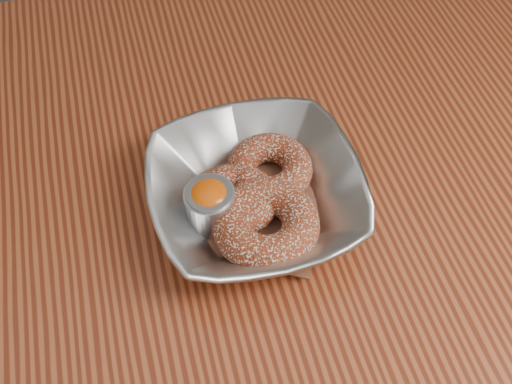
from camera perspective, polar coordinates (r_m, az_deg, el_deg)
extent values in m
cube|color=brown|center=(0.67, 0.65, 0.06)|extent=(1.20, 0.80, 0.04)
cube|color=maroon|center=(1.34, 19.35, 6.92)|extent=(0.06, 0.06, 0.71)
imported|color=#B1B3B8|center=(0.62, 0.00, -0.17)|extent=(0.22, 0.22, 0.05)
cube|color=brown|center=(0.63, 0.00, -1.12)|extent=(0.20, 0.20, 0.00)
torus|color=maroon|center=(0.64, 1.31, 2.21)|extent=(0.09, 0.09, 0.03)
torus|color=maroon|center=(0.59, 0.96, -3.06)|extent=(0.12, 0.12, 0.04)
torus|color=maroon|center=(0.61, -1.93, -0.75)|extent=(0.09, 0.09, 0.03)
cylinder|color=#B1B3B8|center=(0.60, -4.36, -1.44)|extent=(0.05, 0.05, 0.05)
cylinder|color=gray|center=(0.60, -4.38, -1.22)|extent=(0.05, 0.05, 0.04)
ellipsoid|color=#FF5A07|center=(0.59, -4.47, -0.45)|extent=(0.04, 0.04, 0.03)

